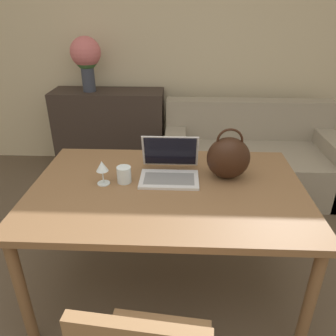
{
  "coord_description": "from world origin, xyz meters",
  "views": [
    {
      "loc": [
        0.12,
        -0.87,
        1.7
      ],
      "look_at": [
        0.05,
        0.76,
        0.88
      ],
      "focal_mm": 35.0,
      "sensor_mm": 36.0,
      "label": 1
    }
  ],
  "objects": [
    {
      "name": "couch",
      "position": [
        0.82,
        2.13,
        0.28
      ],
      "size": [
        1.71,
        0.92,
        0.82
      ],
      "color": "gray",
      "rests_on": "ground_plane"
    },
    {
      "name": "wine_glass",
      "position": [
        -0.33,
        0.78,
        0.86
      ],
      "size": [
        0.07,
        0.07,
        0.15
      ],
      "color": "silver",
      "rests_on": "dining_table"
    },
    {
      "name": "handbag",
      "position": [
        0.4,
        0.89,
        0.89
      ],
      "size": [
        0.25,
        0.19,
        0.31
      ],
      "color": "black",
      "rests_on": "dining_table"
    },
    {
      "name": "sideboard",
      "position": [
        -0.66,
        2.51,
        0.44
      ],
      "size": [
        1.17,
        0.4,
        0.88
      ],
      "color": "#332823",
      "rests_on": "ground_plane"
    },
    {
      "name": "dining_table",
      "position": [
        0.05,
        0.76,
        0.68
      ],
      "size": [
        1.57,
        1.03,
        0.76
      ],
      "color": "brown",
      "rests_on": "ground_plane"
    },
    {
      "name": "flower_vase",
      "position": [
        -0.84,
        2.48,
        1.23
      ],
      "size": [
        0.3,
        0.3,
        0.54
      ],
      "color": "#333847",
      "rests_on": "sideboard"
    },
    {
      "name": "drinking_glass",
      "position": [
        -0.21,
        0.8,
        0.8
      ],
      "size": [
        0.08,
        0.08,
        0.1
      ],
      "color": "silver",
      "rests_on": "dining_table"
    },
    {
      "name": "laptop",
      "position": [
        0.06,
        0.9,
        0.82
      ],
      "size": [
        0.35,
        0.31,
        0.23
      ],
      "color": "silver",
      "rests_on": "dining_table"
    },
    {
      "name": "wall_back",
      "position": [
        0.0,
        2.79,
        1.35
      ],
      "size": [
        10.0,
        0.06,
        2.7
      ],
      "color": "beige",
      "rests_on": "ground_plane"
    }
  ]
}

